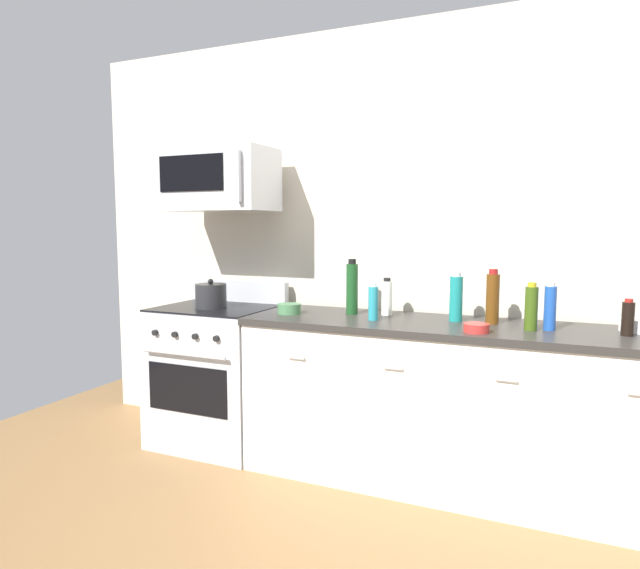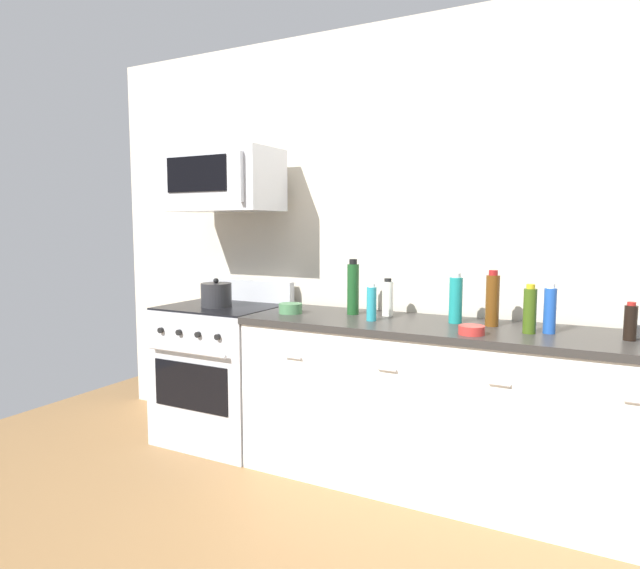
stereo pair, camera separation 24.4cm
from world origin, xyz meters
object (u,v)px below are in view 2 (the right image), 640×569
(bottle_soy_sauce_dark, at_px, (630,322))
(bowl_green_glaze, at_px, (291,308))
(range_oven, at_px, (223,372))
(bottle_vinegar_white, at_px, (388,298))
(bottle_wine_amber, at_px, (492,300))
(bottle_dish_soap, at_px, (371,303))
(microwave, at_px, (223,181))
(bottle_wine_green, at_px, (353,288))
(stockpot, at_px, (216,295))
(bottle_olive_oil, at_px, (530,310))
(bottle_sparkling_teal, at_px, (456,299))
(bowl_red_small, at_px, (472,330))
(bottle_soda_blue, at_px, (550,310))

(bottle_soy_sauce_dark, height_order, bowl_green_glaze, bottle_soy_sauce_dark)
(range_oven, xyz_separation_m, bottle_vinegar_white, (1.13, 0.14, 0.56))
(bottle_vinegar_white, distance_m, bottle_wine_amber, 0.62)
(range_oven, relative_size, bottle_wine_amber, 3.56)
(bottle_vinegar_white, xyz_separation_m, bottle_dish_soap, (-0.02, -0.21, -0.01))
(microwave, xyz_separation_m, bottle_wine_green, (0.92, 0.05, -0.67))
(bottle_vinegar_white, xyz_separation_m, stockpot, (-1.13, -0.19, -0.03))
(bottle_olive_oil, distance_m, bowl_green_glaze, 1.38)
(bottle_vinegar_white, height_order, bottle_dish_soap, bottle_vinegar_white)
(bottle_wine_green, distance_m, stockpot, 0.94)
(bottle_olive_oil, distance_m, bottle_dish_soap, 0.84)
(bottle_soy_sauce_dark, relative_size, stockpot, 0.90)
(bottle_sparkling_teal, distance_m, stockpot, 1.56)
(bottle_soy_sauce_dark, relative_size, bottle_wine_amber, 0.61)
(bottle_sparkling_teal, distance_m, bottle_dish_soap, 0.46)
(bowl_red_small, relative_size, bowl_green_glaze, 0.89)
(microwave, bearing_deg, bottle_soda_blue, -1.03)
(range_oven, height_order, bottle_soy_sauce_dark, bottle_soy_sauce_dark)
(bottle_wine_green, bearing_deg, bottle_olive_oil, -7.33)
(bottle_wine_amber, bearing_deg, bottle_sparkling_teal, 179.78)
(microwave, height_order, bottle_wine_green, microwave)
(bottle_vinegar_white, distance_m, stockpot, 1.15)
(bottle_sparkling_teal, height_order, bottle_wine_green, bottle_wine_green)
(bottle_wine_green, height_order, bowl_red_small, bottle_wine_green)
(bottle_olive_oil, distance_m, bottle_soy_sauce_dark, 0.44)
(bottle_soy_sauce_dark, distance_m, bottle_vinegar_white, 1.27)
(bottle_olive_oil, bearing_deg, bottle_vinegar_white, 167.76)
(bottle_soda_blue, bearing_deg, bowl_green_glaze, -177.71)
(bottle_vinegar_white, height_order, bowl_green_glaze, bottle_vinegar_white)
(range_oven, distance_m, bottle_wine_green, 1.11)
(bottle_vinegar_white, distance_m, bowl_red_small, 0.67)
(bottle_wine_amber, bearing_deg, bottle_wine_green, 179.20)
(microwave, relative_size, bottle_soy_sauce_dark, 4.09)
(bowl_green_glaze, bearing_deg, stockpot, -179.73)
(range_oven, bearing_deg, bottle_wine_green, 5.79)
(stockpot, bearing_deg, range_oven, 90.00)
(bowl_red_small, bearing_deg, bottle_dish_soap, 167.20)
(microwave, height_order, bottle_sparkling_teal, microwave)
(microwave, height_order, bowl_red_small, microwave)
(bottle_vinegar_white, distance_m, bowl_green_glaze, 0.60)
(microwave, relative_size, bottle_wine_amber, 2.48)
(bottle_olive_oil, bearing_deg, bottle_soy_sauce_dark, 5.20)
(bottle_dish_soap, bearing_deg, bottle_vinegar_white, 85.42)
(bowl_green_glaze, bearing_deg, range_oven, 174.92)
(bottle_wine_amber, relative_size, bottle_soda_blue, 1.20)
(bottle_soy_sauce_dark, xyz_separation_m, bottle_dish_soap, (-1.28, -0.07, 0.01))
(bowl_red_small, bearing_deg, bottle_wine_amber, 81.56)
(bottle_olive_oil, relative_size, bottle_dish_soap, 1.17)
(bottle_soy_sauce_dark, distance_m, bottle_wine_amber, 0.65)
(bottle_soda_blue, distance_m, stockpot, 2.04)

